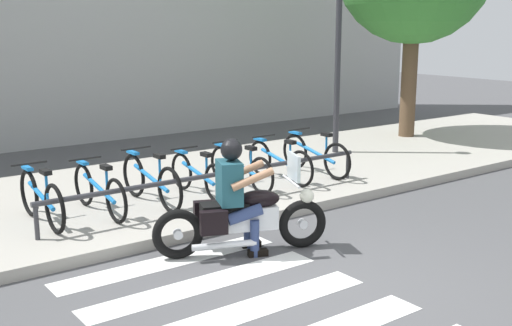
{
  "coord_description": "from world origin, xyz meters",
  "views": [
    {
      "loc": [
        -4.24,
        -4.67,
        2.75
      ],
      "look_at": [
        1.0,
        2.42,
        0.8
      ],
      "focal_mm": 44.51,
      "sensor_mm": 36.0,
      "label": 1
    }
  ],
  "objects_px": {
    "bicycle_2": "(151,181)",
    "bicycle_5": "(279,161)",
    "bicycle_3": "(198,175)",
    "bicycle_4": "(240,168)",
    "bicycle_1": "(99,190)",
    "motorcycle": "(243,217)",
    "bicycle_0": "(41,199)",
    "street_lamp": "(339,30)",
    "bike_rack": "(218,176)",
    "rider": "(236,189)",
    "bicycle_6": "(315,155)"
  },
  "relations": [
    {
      "from": "rider",
      "to": "bicycle_0",
      "type": "bearing_deg",
      "value": 129.06
    },
    {
      "from": "bicycle_0",
      "to": "bicycle_2",
      "type": "distance_m",
      "value": 1.59
    },
    {
      "from": "bicycle_2",
      "to": "bicycle_5",
      "type": "distance_m",
      "value": 2.39
    },
    {
      "from": "motorcycle",
      "to": "bike_rack",
      "type": "relative_size",
      "value": 0.38
    },
    {
      "from": "bicycle_6",
      "to": "rider",
      "type": "bearing_deg",
      "value": -146.44
    },
    {
      "from": "bicycle_5",
      "to": "bicycle_6",
      "type": "bearing_deg",
      "value": -0.06
    },
    {
      "from": "motorcycle",
      "to": "bicycle_4",
      "type": "distance_m",
      "value": 2.54
    },
    {
      "from": "bicycle_5",
      "to": "bike_rack",
      "type": "xyz_separation_m",
      "value": [
        -1.59,
        -0.56,
        0.09
      ]
    },
    {
      "from": "bicycle_1",
      "to": "bicycle_5",
      "type": "xyz_separation_m",
      "value": [
        3.19,
        0.0,
        -0.0
      ]
    },
    {
      "from": "motorcycle",
      "to": "bicycle_5",
      "type": "xyz_separation_m",
      "value": [
        2.24,
        2.1,
        0.03
      ]
    },
    {
      "from": "motorcycle",
      "to": "street_lamp",
      "type": "height_order",
      "value": "street_lamp"
    },
    {
      "from": "bicycle_4",
      "to": "bicycle_5",
      "type": "bearing_deg",
      "value": -0.02
    },
    {
      "from": "bicycle_5",
      "to": "street_lamp",
      "type": "height_order",
      "value": "street_lamp"
    },
    {
      "from": "bicycle_0",
      "to": "bicycle_3",
      "type": "bearing_deg",
      "value": 0.03
    },
    {
      "from": "motorcycle",
      "to": "bicycle_1",
      "type": "height_order",
      "value": "motorcycle"
    },
    {
      "from": "bicycle_0",
      "to": "bicycle_6",
      "type": "xyz_separation_m",
      "value": [
        4.78,
        0.0,
        -0.0
      ]
    },
    {
      "from": "bicycle_0",
      "to": "bike_rack",
      "type": "xyz_separation_m",
      "value": [
        2.39,
        -0.55,
        0.07
      ]
    },
    {
      "from": "motorcycle",
      "to": "bicycle_0",
      "type": "xyz_separation_m",
      "value": [
        -1.75,
        2.09,
        0.05
      ]
    },
    {
      "from": "bicycle_3",
      "to": "bicycle_6",
      "type": "xyz_separation_m",
      "value": [
        2.39,
        -0.0,
        0.02
      ]
    },
    {
      "from": "bicycle_6",
      "to": "bike_rack",
      "type": "distance_m",
      "value": 2.46
    },
    {
      "from": "rider",
      "to": "bicycle_5",
      "type": "relative_size",
      "value": 0.85
    },
    {
      "from": "bicycle_1",
      "to": "bike_rack",
      "type": "distance_m",
      "value": 1.69
    },
    {
      "from": "bicycle_0",
      "to": "bicycle_3",
      "type": "relative_size",
      "value": 1.03
    },
    {
      "from": "bike_rack",
      "to": "street_lamp",
      "type": "distance_m",
      "value": 4.88
    },
    {
      "from": "bicycle_2",
      "to": "bicycle_1",
      "type": "bearing_deg",
      "value": 179.93
    },
    {
      "from": "bicycle_5",
      "to": "bicycle_3",
      "type": "bearing_deg",
      "value": -180.0
    },
    {
      "from": "bicycle_1",
      "to": "bicycle_5",
      "type": "height_order",
      "value": "bicycle_1"
    },
    {
      "from": "bicycle_5",
      "to": "bicycle_6",
      "type": "relative_size",
      "value": 0.98
    },
    {
      "from": "rider",
      "to": "bicycle_4",
      "type": "distance_m",
      "value": 2.58
    },
    {
      "from": "bicycle_1",
      "to": "bike_rack",
      "type": "relative_size",
      "value": 0.31
    },
    {
      "from": "bicycle_3",
      "to": "street_lamp",
      "type": "distance_m",
      "value": 4.75
    },
    {
      "from": "bicycle_0",
      "to": "bicycle_5",
      "type": "bearing_deg",
      "value": 0.02
    },
    {
      "from": "bicycle_2",
      "to": "bike_rack",
      "type": "xyz_separation_m",
      "value": [
        0.8,
        -0.55,
        0.06
      ]
    },
    {
      "from": "bike_rack",
      "to": "street_lamp",
      "type": "bearing_deg",
      "value": 23.84
    },
    {
      "from": "street_lamp",
      "to": "bicycle_3",
      "type": "bearing_deg",
      "value": -163.04
    },
    {
      "from": "bicycle_2",
      "to": "bicycle_6",
      "type": "distance_m",
      "value": 3.19
    },
    {
      "from": "bicycle_2",
      "to": "bicycle_5",
      "type": "relative_size",
      "value": 1.05
    },
    {
      "from": "bicycle_3",
      "to": "bicycle_5",
      "type": "height_order",
      "value": "bicycle_5"
    },
    {
      "from": "bicycle_0",
      "to": "bicycle_4",
      "type": "relative_size",
      "value": 0.95
    },
    {
      "from": "bicycle_4",
      "to": "street_lamp",
      "type": "relative_size",
      "value": 0.39
    },
    {
      "from": "rider",
      "to": "bicycle_1",
      "type": "bearing_deg",
      "value": 113.01
    },
    {
      "from": "bicycle_6",
      "to": "street_lamp",
      "type": "bearing_deg",
      "value": 36.63
    },
    {
      "from": "bicycle_1",
      "to": "bike_rack",
      "type": "bearing_deg",
      "value": -19.19
    },
    {
      "from": "motorcycle",
      "to": "street_lamp",
      "type": "bearing_deg",
      "value": 35.33
    },
    {
      "from": "bicycle_4",
      "to": "street_lamp",
      "type": "xyz_separation_m",
      "value": [
        3.26,
        1.24,
        2.14
      ]
    },
    {
      "from": "bicycle_3",
      "to": "rider",
      "type": "bearing_deg",
      "value": -109.18
    },
    {
      "from": "bike_rack",
      "to": "bicycle_3",
      "type": "bearing_deg",
      "value": 90.01
    },
    {
      "from": "rider",
      "to": "bicycle_0",
      "type": "xyz_separation_m",
      "value": [
        -1.67,
        2.06,
        -0.31
      ]
    },
    {
      "from": "bicycle_6",
      "to": "bike_rack",
      "type": "height_order",
      "value": "bicycle_6"
    },
    {
      "from": "bicycle_3",
      "to": "bicycle_4",
      "type": "xyz_separation_m",
      "value": [
        0.8,
        0.0,
        0.0
      ]
    }
  ]
}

